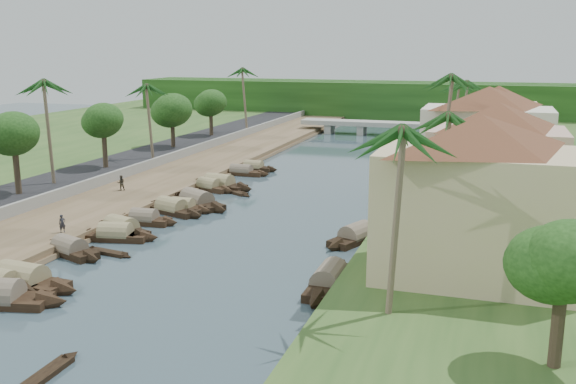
% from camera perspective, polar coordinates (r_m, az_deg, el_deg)
% --- Properties ---
extents(ground, '(220.00, 220.00, 0.00)m').
position_cam_1_polar(ground, '(48.90, -6.89, -5.61)').
color(ground, '#374A52').
rests_on(ground, ground).
extents(left_bank, '(10.00, 180.00, 0.80)m').
position_cam_1_polar(left_bank, '(73.13, -11.79, 0.68)').
color(left_bank, brown).
rests_on(left_bank, ground).
extents(right_bank, '(16.00, 180.00, 1.20)m').
position_cam_1_polar(right_bank, '(63.80, 16.75, -1.16)').
color(right_bank, '#2A4C1E').
rests_on(right_bank, ground).
extents(road, '(8.00, 180.00, 1.40)m').
position_cam_1_polar(road, '(77.58, -17.27, 1.28)').
color(road, black).
rests_on(road, ground).
extents(retaining_wall, '(0.40, 180.00, 1.10)m').
position_cam_1_polar(retaining_wall, '(75.09, -14.61, 1.59)').
color(retaining_wall, gray).
rests_on(retaining_wall, left_bank).
extents(treeline, '(120.00, 14.00, 8.00)m').
position_cam_1_polar(treeline, '(143.88, 10.03, 8.01)').
color(treeline, '#15350E').
rests_on(treeline, ground).
extents(bridge, '(28.00, 4.00, 2.40)m').
position_cam_1_polar(bridge, '(116.56, 8.05, 5.89)').
color(bridge, gray).
rests_on(bridge, ground).
extents(building_near, '(14.85, 14.85, 10.20)m').
position_cam_1_polar(building_near, '(41.06, 16.45, -0.35)').
color(building_near, '#CFB58A').
rests_on(building_near, right_bank).
extents(building_mid, '(14.11, 14.11, 9.70)m').
position_cam_1_polar(building_mid, '(56.82, 17.94, 2.81)').
color(building_mid, tan).
rests_on(building_mid, right_bank).
extents(building_far, '(15.59, 15.59, 10.20)m').
position_cam_1_polar(building_far, '(70.65, 17.21, 4.89)').
color(building_far, silver).
rests_on(building_far, right_bank).
extents(building_distant, '(12.62, 12.62, 9.20)m').
position_cam_1_polar(building_distant, '(90.57, 18.05, 6.12)').
color(building_distant, '#CFB58A').
rests_on(building_distant, right_bank).
extents(sampan_2, '(9.35, 2.60, 2.40)m').
position_cam_1_polar(sampan_2, '(45.78, -22.56, -7.27)').
color(sampan_2, black).
rests_on(sampan_2, ground).
extents(sampan_3, '(7.50, 4.06, 2.03)m').
position_cam_1_polar(sampan_3, '(51.29, -18.84, -4.86)').
color(sampan_3, black).
rests_on(sampan_3, ground).
extents(sampan_4, '(7.58, 3.00, 2.12)m').
position_cam_1_polar(sampan_4, '(54.06, -15.09, -3.72)').
color(sampan_4, black).
rests_on(sampan_4, ground).
extents(sampan_5, '(7.59, 4.06, 2.35)m').
position_cam_1_polar(sampan_5, '(55.39, -14.63, -3.29)').
color(sampan_5, black).
rests_on(sampan_5, ground).
extents(sampan_6, '(6.64, 2.00, 2.00)m').
position_cam_1_polar(sampan_6, '(58.30, -12.66, -2.40)').
color(sampan_6, black).
rests_on(sampan_6, ground).
extents(sampan_7, '(8.25, 4.28, 2.18)m').
position_cam_1_polar(sampan_7, '(61.58, -10.30, -1.49)').
color(sampan_7, black).
rests_on(sampan_7, ground).
extents(sampan_8, '(6.20, 1.74, 1.96)m').
position_cam_1_polar(sampan_8, '(61.89, -9.38, -1.38)').
color(sampan_8, black).
rests_on(sampan_8, ground).
extents(sampan_9, '(9.34, 6.42, 2.42)m').
position_cam_1_polar(sampan_9, '(64.07, -8.09, -0.85)').
color(sampan_9, black).
rests_on(sampan_9, ground).
extents(sampan_10, '(7.13, 3.47, 1.97)m').
position_cam_1_polar(sampan_10, '(70.79, -7.05, 0.47)').
color(sampan_10, black).
rests_on(sampan_10, ground).
extents(sampan_11, '(8.97, 3.40, 2.48)m').
position_cam_1_polar(sampan_11, '(71.60, -6.14, 0.64)').
color(sampan_11, black).
rests_on(sampan_11, ground).
extents(sampan_12, '(7.70, 1.71, 1.87)m').
position_cam_1_polar(sampan_12, '(78.99, -4.18, 1.80)').
color(sampan_12, black).
rests_on(sampan_12, ground).
extents(sampan_13, '(6.76, 1.77, 1.89)m').
position_cam_1_polar(sampan_13, '(81.69, -3.07, 2.18)').
color(sampan_13, black).
rests_on(sampan_13, ground).
extents(sampan_14, '(2.00, 9.38, 2.26)m').
position_cam_1_polar(sampan_14, '(42.46, 3.69, -7.83)').
color(sampan_14, black).
rests_on(sampan_14, ground).
extents(sampan_15, '(4.50, 8.14, 2.18)m').
position_cam_1_polar(sampan_15, '(52.18, 6.09, -3.93)').
color(sampan_15, black).
rests_on(sampan_15, ground).
extents(sampan_16, '(4.08, 7.85, 1.95)m').
position_cam_1_polar(sampan_16, '(66.43, 8.64, -0.39)').
color(sampan_16, black).
rests_on(sampan_16, ground).
extents(canoe_0, '(0.81, 5.89, 0.78)m').
position_cam_1_polar(canoe_0, '(33.44, -21.17, -15.23)').
color(canoe_0, black).
rests_on(canoe_0, ground).
extents(canoe_1, '(4.71, 1.48, 0.75)m').
position_cam_1_polar(canoe_1, '(50.68, -15.73, -5.23)').
color(canoe_1, black).
rests_on(canoe_1, ground).
extents(canoe_2, '(5.84, 4.00, 0.91)m').
position_cam_1_polar(canoe_2, '(69.49, -4.97, 0.03)').
color(canoe_2, black).
rests_on(canoe_2, ground).
extents(palm_0, '(3.20, 3.20, 11.57)m').
position_cam_1_polar(palm_0, '(33.25, 9.64, 5.07)').
color(palm_0, '#77614F').
rests_on(palm_0, ground).
extents(palm_1, '(3.20, 3.20, 10.75)m').
position_cam_1_polar(palm_1, '(49.05, 13.53, 6.38)').
color(palm_1, '#77614F').
rests_on(palm_1, ground).
extents(palm_2, '(3.20, 3.20, 12.97)m').
position_cam_1_polar(palm_2, '(64.09, 13.84, 9.69)').
color(palm_2, '#77614F').
rests_on(palm_2, ground).
extents(palm_3, '(3.20, 3.20, 11.59)m').
position_cam_1_polar(palm_3, '(80.63, 15.41, 9.20)').
color(palm_3, '#77614F').
rests_on(palm_3, ground).
extents(palm_5, '(3.20, 3.20, 12.08)m').
position_cam_1_polar(palm_5, '(70.46, -20.76, 8.95)').
color(palm_5, '#77614F').
rests_on(palm_5, ground).
extents(palm_6, '(3.20, 3.20, 10.79)m').
position_cam_1_polar(palm_6, '(83.58, -12.26, 9.08)').
color(palm_6, '#77614F').
rests_on(palm_6, ground).
extents(palm_7, '(3.20, 3.20, 10.53)m').
position_cam_1_polar(palm_7, '(97.24, 14.66, 9.16)').
color(palm_7, '#77614F').
rests_on(palm_7, ground).
extents(palm_8, '(3.20, 3.20, 11.95)m').
position_cam_1_polar(palm_8, '(109.21, -3.82, 10.71)').
color(palm_8, '#77614F').
rests_on(palm_8, ground).
extents(tree_2, '(4.74, 4.74, 7.81)m').
position_cam_1_polar(tree_2, '(66.86, -23.21, 4.68)').
color(tree_2, '#49392A').
rests_on(tree_2, ground).
extents(tree_3, '(4.56, 4.56, 7.43)m').
position_cam_1_polar(tree_3, '(78.62, -16.12, 6.04)').
color(tree_3, '#49392A').
rests_on(tree_3, ground).
extents(tree_4, '(5.46, 5.46, 7.43)m').
position_cam_1_polar(tree_4, '(93.18, -10.28, 7.10)').
color(tree_4, '#49392A').
rests_on(tree_4, ground).
extents(tree_5, '(4.83, 4.83, 7.18)m').
position_cam_1_polar(tree_5, '(104.89, -6.89, 7.81)').
color(tree_5, '#49392A').
rests_on(tree_5, ground).
extents(tree_6, '(4.46, 4.46, 6.61)m').
position_cam_1_polar(tree_6, '(71.60, 21.21, 4.30)').
color(tree_6, '#49392A').
rests_on(tree_6, ground).
extents(tree_7, '(4.22, 4.22, 6.70)m').
position_cam_1_polar(tree_7, '(30.62, 23.31, -5.91)').
color(tree_7, '#49392A').
rests_on(tree_7, ground).
extents(person_near, '(0.60, 0.64, 1.47)m').
position_cam_1_polar(person_near, '(54.50, -19.43, -2.66)').
color(person_near, '#26262E').
rests_on(person_near, left_bank).
extents(person_far, '(0.98, 0.96, 1.59)m').
position_cam_1_polar(person_far, '(68.74, -14.62, 0.79)').
color(person_far, '#312D22').
rests_on(person_far, left_bank).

